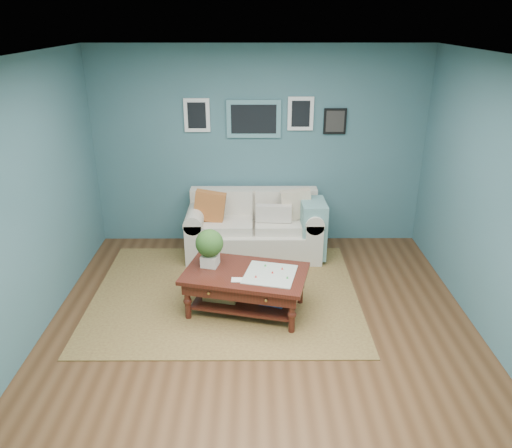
{
  "coord_description": "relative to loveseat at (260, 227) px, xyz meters",
  "views": [
    {
      "loc": [
        -0.07,
        -4.15,
        3.03
      ],
      "look_at": [
        -0.05,
        1.0,
        0.86
      ],
      "focal_mm": 35.0,
      "sensor_mm": 36.0,
      "label": 1
    }
  ],
  "objects": [
    {
      "name": "room_shell",
      "position": [
        -0.01,
        -1.97,
        0.98
      ],
      "size": [
        5.0,
        5.02,
        2.7
      ],
      "color": "brown",
      "rests_on": "ground"
    },
    {
      "name": "area_rug",
      "position": [
        -0.41,
        -1.11,
        -0.38
      ],
      "size": [
        3.05,
        2.44,
        0.01
      ],
      "primitive_type": "cube",
      "color": "brown",
      "rests_on": "ground"
    },
    {
      "name": "loveseat",
      "position": [
        0.0,
        0.0,
        0.0
      ],
      "size": [
        1.82,
        0.83,
        0.94
      ],
      "color": "beige",
      "rests_on": "ground"
    },
    {
      "name": "coffee_table",
      "position": [
        -0.24,
        -1.43,
        0.02
      ],
      "size": [
        1.44,
        1.04,
        0.91
      ],
      "rotation": [
        0.0,
        0.0,
        -0.23
      ],
      "color": "#34180E",
      "rests_on": "ground"
    }
  ]
}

